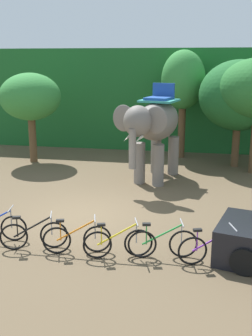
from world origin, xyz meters
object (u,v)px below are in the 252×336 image
elephant (155,126)px  bike_orange (77,239)px  tree_far_right (239,96)px  tree_left (30,97)px  tree_center_left (183,81)px  bike_green (163,243)px  bike_black (34,235)px  bike_yellow (118,243)px  bike_purple (213,249)px

elephant → bike_orange: size_ratio=2.56×
tree_far_right → bike_orange: bearing=-114.3°
tree_left → elephant: bearing=-19.1°
tree_center_left → bike_green: bearing=-88.8°
tree_left → bike_black: (3.74, -8.80, -2.63)m
bike_yellow → bike_purple: (2.27, 0.10, 0.00)m
tree_far_right → elephant: 4.53m
bike_yellow → bike_green: 1.09m
tree_center_left → bike_purple: bearing=-82.6°
tree_center_left → elephant: 4.66m
tree_center_left → bike_purple: tree_center_left is taller
bike_yellow → bike_green: bearing=10.2°
bike_black → bike_purple: 4.46m
elephant → tree_center_left: bearing=79.5°
bike_green → bike_purple: size_ratio=1.02×
elephant → bike_orange: elephant is taller
bike_green → tree_far_right: bearing=76.6°
bike_orange → bike_yellow: same height
bike_yellow → tree_far_right: bearing=71.1°
tree_far_right → bike_black: (-5.53, -9.68, -2.78)m
bike_yellow → bike_green: (1.07, 0.19, 0.00)m
tree_left → tree_center_left: tree_center_left is taller
tree_center_left → bike_green: size_ratio=3.05×
tree_left → elephant: 6.36m
tree_left → bike_black: 9.92m
tree_left → bike_purple: tree_left is taller
tree_far_right → bike_black: bearing=-119.7°
tree_center_left → bike_black: bearing=-105.3°
tree_far_right → bike_purple: size_ratio=2.85×
tree_left → tree_far_right: (9.27, 0.88, 0.15)m
tree_center_left → bike_orange: bearing=-99.6°
bike_black → bike_purple: bearing=0.6°
bike_black → bike_purple: size_ratio=1.00×
bike_orange → bike_black: bearing=179.4°
tree_far_right → tree_left: bearing=-174.5°
elephant → bike_green: bearing=-81.1°
tree_far_right → bike_black: 11.49m
bike_orange → elephant: bearing=80.9°
tree_left → bike_yellow: bearing=-56.2°
bike_black → bike_orange: 1.14m
elephant → bike_orange: 7.07m
bike_orange → bike_green: size_ratio=0.99×
bike_orange → tree_center_left: bearing=80.4°
tree_far_right → bike_orange: size_ratio=2.83×
tree_center_left → bike_purple: (1.43, -11.03, -3.31)m
tree_left → tree_far_right: 9.31m
elephant → bike_purple: bearing=-71.5°
bike_black → tree_left: bearing=113.0°
bike_black → bike_green: same height
tree_far_right → elephant: (-3.30, -2.95, -0.96)m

